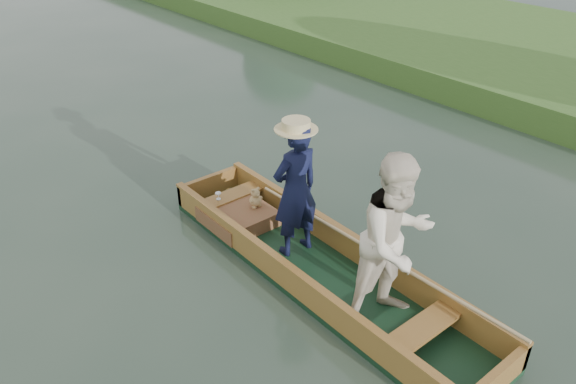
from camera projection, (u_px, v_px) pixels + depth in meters
ground at (318, 276)px, 7.05m from camera, size 120.00×120.00×0.00m
punt at (342, 236)px, 6.47m from camera, size 1.17×5.02×2.08m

